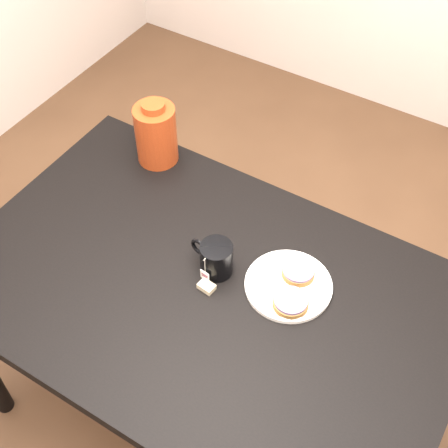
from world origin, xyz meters
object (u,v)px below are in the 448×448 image
(plate, at_px, (288,285))
(teabag_pouch, at_px, (207,287))
(bagel_front, at_px, (291,302))
(bagel_back, at_px, (298,272))
(mug, at_px, (216,258))
(bagel_package, at_px, (156,134))
(table, at_px, (206,304))

(plate, height_order, teabag_pouch, same)
(bagel_front, distance_m, teabag_pouch, 0.24)
(bagel_back, relative_size, bagel_front, 0.81)
(bagel_back, distance_m, mug, 0.23)
(bagel_back, xyz_separation_m, bagel_package, (-0.62, 0.20, 0.08))
(table, xyz_separation_m, plate, (0.20, 0.12, 0.09))
(plate, bearing_deg, bagel_front, -58.56)
(mug, height_order, bagel_package, bagel_package)
(plate, relative_size, bagel_package, 1.08)
(teabag_pouch, bearing_deg, mug, 100.35)
(bagel_package, bearing_deg, teabag_pouch, -40.68)
(plate, xyz_separation_m, mug, (-0.20, -0.05, 0.04))
(bagel_back, height_order, teabag_pouch, bagel_back)
(table, relative_size, bagel_back, 13.94)
(table, height_order, mug, mug)
(table, xyz_separation_m, mug, (-0.01, 0.07, 0.14))
(table, relative_size, bagel_front, 11.31)
(bagel_back, distance_m, bagel_front, 0.11)
(mug, bearing_deg, plate, 21.41)
(mug, bearing_deg, table, -78.03)
(bagel_front, bearing_deg, table, -164.60)
(table, bearing_deg, plate, 32.14)
(table, distance_m, bagel_package, 0.58)
(table, bearing_deg, bagel_front, 15.40)
(bagel_front, distance_m, mug, 0.24)
(bagel_back, bearing_deg, teabag_pouch, -139.79)
(bagel_front, relative_size, bagel_package, 0.55)
(plate, distance_m, teabag_pouch, 0.23)
(table, distance_m, bagel_back, 0.28)
(bagel_front, xyz_separation_m, bagel_package, (-0.65, 0.30, 0.08))
(plate, distance_m, mug, 0.21)
(bagel_back, bearing_deg, bagel_front, -73.97)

